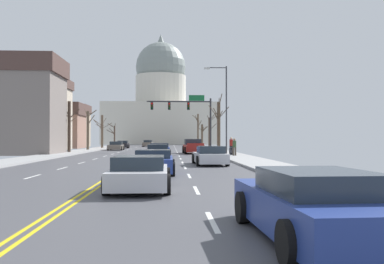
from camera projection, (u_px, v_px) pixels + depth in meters
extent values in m
cube|color=#48484D|center=(141.00, 157.00, 37.72)|extent=(14.00, 180.00, 0.06)
cube|color=yellow|center=(140.00, 157.00, 37.72)|extent=(0.10, 176.40, 0.00)
cube|color=yellow|center=(142.00, 157.00, 37.73)|extent=(0.10, 176.40, 0.00)
cube|color=silver|center=(212.00, 221.00, 8.65)|extent=(0.12, 2.20, 0.00)
cube|color=silver|center=(196.00, 190.00, 13.84)|extent=(0.12, 2.20, 0.00)
cube|color=silver|center=(189.00, 176.00, 19.03)|extent=(0.12, 2.20, 0.00)
cube|color=silver|center=(185.00, 168.00, 24.23)|extent=(0.12, 2.20, 0.00)
cube|color=silver|center=(182.00, 162.00, 29.42)|extent=(0.12, 2.20, 0.00)
cube|color=silver|center=(181.00, 159.00, 34.61)|extent=(0.12, 2.20, 0.00)
cube|color=silver|center=(179.00, 156.00, 39.80)|extent=(0.12, 2.20, 0.00)
cube|color=silver|center=(178.00, 154.00, 45.00)|extent=(0.12, 2.20, 0.00)
cube|color=silver|center=(177.00, 152.00, 50.19)|extent=(0.12, 2.20, 0.00)
cube|color=silver|center=(177.00, 151.00, 55.38)|extent=(0.12, 2.20, 0.00)
cube|color=silver|center=(176.00, 150.00, 60.57)|extent=(0.12, 2.20, 0.00)
cube|color=silver|center=(176.00, 149.00, 65.76)|extent=(0.12, 2.20, 0.00)
cube|color=silver|center=(175.00, 148.00, 70.96)|extent=(0.12, 2.20, 0.00)
cube|color=silver|center=(175.00, 147.00, 76.15)|extent=(0.12, 2.20, 0.00)
cube|color=silver|center=(174.00, 147.00, 81.34)|extent=(0.12, 2.20, 0.00)
cube|color=silver|center=(174.00, 146.00, 86.53)|extent=(0.12, 2.20, 0.00)
cube|color=silver|center=(174.00, 146.00, 91.73)|extent=(0.12, 2.20, 0.00)
cube|color=silver|center=(174.00, 145.00, 96.92)|extent=(0.12, 2.20, 0.00)
cube|color=silver|center=(174.00, 145.00, 102.11)|extent=(0.12, 2.20, 0.00)
cube|color=silver|center=(33.00, 177.00, 18.67)|extent=(0.12, 2.20, 0.00)
cube|color=silver|center=(63.00, 168.00, 23.86)|extent=(0.12, 2.20, 0.00)
cube|color=silver|center=(82.00, 163.00, 29.05)|extent=(0.12, 2.20, 0.00)
cube|color=silver|center=(95.00, 159.00, 34.24)|extent=(0.12, 2.20, 0.00)
cube|color=silver|center=(105.00, 156.00, 39.44)|extent=(0.12, 2.20, 0.00)
cube|color=silver|center=(113.00, 154.00, 44.63)|extent=(0.12, 2.20, 0.00)
cube|color=silver|center=(119.00, 152.00, 49.82)|extent=(0.12, 2.20, 0.00)
cube|color=silver|center=(123.00, 151.00, 55.01)|extent=(0.12, 2.20, 0.00)
cube|color=silver|center=(127.00, 150.00, 60.20)|extent=(0.12, 2.20, 0.00)
cube|color=silver|center=(131.00, 149.00, 65.40)|extent=(0.12, 2.20, 0.00)
cube|color=silver|center=(134.00, 148.00, 70.59)|extent=(0.12, 2.20, 0.00)
cube|color=silver|center=(136.00, 147.00, 75.78)|extent=(0.12, 2.20, 0.00)
cube|color=silver|center=(138.00, 147.00, 80.97)|extent=(0.12, 2.20, 0.00)
cube|color=silver|center=(140.00, 146.00, 86.17)|extent=(0.12, 2.20, 0.00)
cube|color=silver|center=(142.00, 146.00, 91.36)|extent=(0.12, 2.20, 0.00)
cube|color=silver|center=(143.00, 145.00, 96.55)|extent=(0.12, 2.20, 0.00)
cube|color=silver|center=(145.00, 145.00, 101.74)|extent=(0.12, 2.20, 0.00)
cube|color=#979797|center=(234.00, 156.00, 38.17)|extent=(3.00, 180.00, 0.14)
cube|color=#979797|center=(45.00, 157.00, 37.28)|extent=(3.00, 180.00, 0.14)
cylinder|color=#28282D|center=(211.00, 125.00, 51.29)|extent=(0.22, 0.22, 6.44)
cylinder|color=#28282D|center=(179.00, 102.00, 51.13)|extent=(7.80, 0.16, 0.16)
cube|color=black|center=(188.00, 106.00, 51.18)|extent=(0.32, 0.28, 0.92)
sphere|color=red|center=(188.00, 104.00, 51.02)|extent=(0.22, 0.22, 0.22)
sphere|color=#332B05|center=(188.00, 106.00, 51.02)|extent=(0.22, 0.22, 0.22)
sphere|color=black|center=(188.00, 108.00, 51.02)|extent=(0.22, 0.22, 0.22)
cube|color=black|center=(169.00, 106.00, 51.06)|extent=(0.32, 0.28, 0.92)
sphere|color=red|center=(169.00, 104.00, 50.90)|extent=(0.22, 0.22, 0.22)
sphere|color=#332B05|center=(169.00, 106.00, 50.90)|extent=(0.22, 0.22, 0.22)
sphere|color=black|center=(169.00, 108.00, 50.89)|extent=(0.22, 0.22, 0.22)
cube|color=black|center=(152.00, 106.00, 50.95)|extent=(0.32, 0.28, 0.92)
sphere|color=red|center=(152.00, 104.00, 50.79)|extent=(0.22, 0.22, 0.22)
sphere|color=#332B05|center=(152.00, 106.00, 50.79)|extent=(0.22, 0.22, 0.22)
sphere|color=black|center=(152.00, 108.00, 50.78)|extent=(0.22, 0.22, 0.22)
cube|color=#146033|center=(197.00, 98.00, 51.27)|extent=(1.90, 0.06, 0.70)
cylinder|color=#333338|center=(226.00, 110.00, 41.39)|extent=(0.14, 0.14, 8.70)
cylinder|color=#333338|center=(217.00, 68.00, 41.40)|extent=(1.92, 0.09, 0.09)
cube|color=#B2B2AD|center=(207.00, 68.00, 41.35)|extent=(0.56, 0.24, 0.16)
cube|color=beige|center=(161.00, 124.00, 118.55)|extent=(30.48, 23.39, 11.10)
cylinder|color=beige|center=(161.00, 90.00, 118.69)|extent=(14.22, 14.22, 8.24)
sphere|color=gray|center=(161.00, 67.00, 118.78)|extent=(14.10, 14.10, 14.10)
cone|color=gray|center=(161.00, 38.00, 118.90)|extent=(1.80, 1.80, 2.40)
cube|color=maroon|center=(193.00, 148.00, 46.54)|extent=(2.14, 5.44, 0.73)
cube|color=#1E2833|center=(193.00, 142.00, 47.30)|extent=(1.86, 1.89, 0.65)
cube|color=maroon|center=(196.00, 144.00, 43.93)|extent=(1.80, 0.16, 0.22)
cylinder|color=black|center=(184.00, 149.00, 48.06)|extent=(0.31, 0.81, 0.80)
cylinder|color=black|center=(200.00, 149.00, 48.23)|extent=(0.31, 0.81, 0.80)
cylinder|color=black|center=(186.00, 150.00, 44.85)|extent=(0.31, 0.81, 0.80)
cylinder|color=black|center=(204.00, 150.00, 45.02)|extent=(0.31, 0.81, 0.80)
cube|color=navy|center=(160.00, 151.00, 39.47)|extent=(1.90, 4.40, 0.70)
cube|color=#232D38|center=(160.00, 145.00, 39.04)|extent=(1.67, 2.01, 0.38)
cylinder|color=black|center=(150.00, 152.00, 40.78)|extent=(0.22, 0.64, 0.64)
cylinder|color=black|center=(170.00, 152.00, 40.87)|extent=(0.22, 0.64, 0.64)
cylinder|color=black|center=(149.00, 153.00, 38.05)|extent=(0.22, 0.64, 0.64)
cylinder|color=black|center=(170.00, 153.00, 38.15)|extent=(0.22, 0.64, 0.64)
cube|color=black|center=(158.00, 154.00, 33.22)|extent=(1.85, 4.29, 0.65)
cube|color=#232D38|center=(158.00, 147.00, 32.94)|extent=(1.58, 1.89, 0.41)
cylinder|color=black|center=(147.00, 155.00, 34.47)|extent=(0.24, 0.65, 0.64)
cylinder|color=black|center=(168.00, 155.00, 34.60)|extent=(0.24, 0.65, 0.64)
cylinder|color=black|center=(146.00, 156.00, 31.84)|extent=(0.24, 0.65, 0.64)
cylinder|color=black|center=(169.00, 156.00, 31.98)|extent=(0.24, 0.65, 0.64)
cube|color=silver|center=(210.00, 158.00, 27.00)|extent=(1.98, 4.64, 0.59)
cube|color=#232D38|center=(211.00, 150.00, 26.60)|extent=(1.66, 2.15, 0.46)
cylinder|color=black|center=(194.00, 159.00, 28.33)|extent=(0.24, 0.65, 0.64)
cylinder|color=black|center=(220.00, 159.00, 28.50)|extent=(0.24, 0.65, 0.64)
cylinder|color=black|center=(198.00, 161.00, 25.50)|extent=(0.24, 0.65, 0.64)
cylinder|color=black|center=(227.00, 161.00, 25.67)|extent=(0.24, 0.65, 0.64)
cube|color=navy|center=(154.00, 164.00, 20.25)|extent=(1.82, 4.66, 0.62)
cube|color=#232D38|center=(153.00, 154.00, 19.87)|extent=(1.60, 1.97, 0.39)
cylinder|color=black|center=(137.00, 165.00, 21.65)|extent=(0.22, 0.64, 0.64)
cylinder|color=black|center=(172.00, 165.00, 21.74)|extent=(0.22, 0.64, 0.64)
cylinder|color=black|center=(132.00, 169.00, 18.76)|extent=(0.22, 0.64, 0.64)
cylinder|color=black|center=(173.00, 169.00, 18.85)|extent=(0.22, 0.64, 0.64)
cube|color=silver|center=(140.00, 176.00, 14.02)|extent=(1.87, 4.41, 0.56)
cube|color=#232D38|center=(139.00, 162.00, 13.70)|extent=(1.63, 2.09, 0.42)
cylinder|color=black|center=(117.00, 176.00, 15.33)|extent=(0.22, 0.64, 0.64)
cylinder|color=black|center=(167.00, 176.00, 15.44)|extent=(0.22, 0.64, 0.64)
cylinder|color=black|center=(106.00, 185.00, 12.60)|extent=(0.22, 0.64, 0.64)
cylinder|color=black|center=(167.00, 184.00, 12.71)|extent=(0.22, 0.64, 0.64)
cube|color=navy|center=(312.00, 211.00, 7.14)|extent=(1.95, 4.75, 0.66)
cube|color=#232D38|center=(318.00, 182.00, 6.89)|extent=(1.64, 2.25, 0.38)
cylinder|color=black|center=(243.00, 207.00, 8.51)|extent=(0.25, 0.65, 0.64)
cylinder|color=black|center=(327.00, 206.00, 8.67)|extent=(0.25, 0.65, 0.64)
cylinder|color=black|center=(289.00, 243.00, 5.61)|extent=(0.25, 0.65, 0.64)
cube|color=#6B6056|center=(116.00, 147.00, 59.20)|extent=(1.89, 4.60, 0.60)
cube|color=#232D38|center=(116.00, 143.00, 59.64)|extent=(1.65, 2.03, 0.47)
cylinder|color=black|center=(121.00, 148.00, 57.84)|extent=(0.22, 0.64, 0.64)
cylinder|color=black|center=(108.00, 148.00, 57.73)|extent=(0.22, 0.64, 0.64)
cylinder|color=black|center=(124.00, 148.00, 60.68)|extent=(0.22, 0.64, 0.64)
cylinder|color=black|center=(111.00, 148.00, 60.57)|extent=(0.22, 0.64, 0.64)
cube|color=black|center=(123.00, 145.00, 70.36)|extent=(1.82, 4.30, 0.69)
cube|color=#232D38|center=(123.00, 142.00, 70.47)|extent=(1.58, 2.02, 0.41)
cylinder|color=black|center=(127.00, 146.00, 69.09)|extent=(0.23, 0.64, 0.64)
cylinder|color=black|center=(117.00, 146.00, 68.98)|extent=(0.23, 0.64, 0.64)
cylinder|color=black|center=(129.00, 146.00, 71.74)|extent=(0.23, 0.64, 0.64)
cylinder|color=black|center=(118.00, 146.00, 71.62)|extent=(0.23, 0.64, 0.64)
cube|color=#6B6056|center=(148.00, 144.00, 83.06)|extent=(1.91, 4.67, 0.69)
cube|color=#232D38|center=(148.00, 141.00, 83.23)|extent=(1.63, 2.23, 0.45)
cylinder|color=black|center=(152.00, 145.00, 81.65)|extent=(0.24, 0.65, 0.64)
cylinder|color=black|center=(143.00, 145.00, 81.61)|extent=(0.24, 0.65, 0.64)
cylinder|color=black|center=(153.00, 145.00, 84.51)|extent=(0.24, 0.65, 0.64)
cylinder|color=black|center=(144.00, 145.00, 84.47)|extent=(0.24, 0.65, 0.64)
cube|color=#8C6656|center=(49.00, 132.00, 69.51)|extent=(10.84, 7.08, 5.46)
cube|color=#47332D|center=(49.00, 109.00, 69.56)|extent=(11.28, 7.37, 2.02)
cube|color=tan|center=(61.00, 130.00, 81.35)|extent=(10.14, 6.19, 6.63)
cube|color=#47332D|center=(61.00, 109.00, 81.41)|extent=(10.55, 6.43, 1.51)
cube|color=#B2A38E|center=(22.00, 119.00, 59.63)|extent=(12.15, 8.46, 8.93)
cube|color=#47332D|center=(23.00, 83.00, 59.70)|extent=(12.64, 8.79, 1.34)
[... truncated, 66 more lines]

